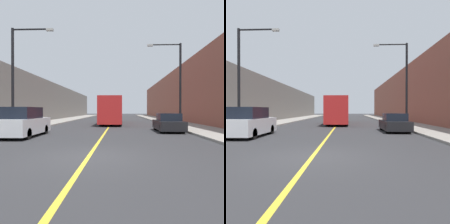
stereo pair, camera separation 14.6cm
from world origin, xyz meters
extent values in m
plane|color=#2D2D30|center=(0.00, 0.00, 0.00)|extent=(200.00, 200.00, 0.00)
cube|color=gray|center=(-8.25, 30.00, 0.07)|extent=(3.85, 72.00, 0.15)
cube|color=gray|center=(8.25, 30.00, 0.07)|extent=(3.85, 72.00, 0.15)
cube|color=#66605B|center=(-12.17, 30.00, 3.22)|extent=(4.00, 72.00, 6.45)
cube|color=brown|center=(12.17, 30.00, 4.26)|extent=(4.00, 72.00, 8.51)
cube|color=gold|center=(0.00, 30.00, 0.00)|extent=(0.16, 72.00, 0.01)
cube|color=#AD1E1E|center=(0.09, 20.18, 1.77)|extent=(2.55, 12.31, 2.99)
cube|color=black|center=(0.09, 14.05, 2.29)|extent=(2.17, 0.04, 1.34)
cylinder|color=black|center=(-0.90, 16.36, 0.45)|extent=(0.56, 0.91, 0.91)
cylinder|color=black|center=(1.09, 16.36, 0.45)|extent=(0.56, 0.91, 0.91)
cylinder|color=black|center=(-0.90, 24.00, 0.45)|extent=(0.56, 0.91, 0.91)
cylinder|color=black|center=(1.09, 24.00, 0.45)|extent=(0.56, 0.91, 0.91)
cube|color=silver|center=(-5.15, 6.15, 0.70)|extent=(1.94, 4.78, 0.99)
cube|color=black|center=(-5.15, 5.91, 1.57)|extent=(1.70, 2.63, 0.75)
cube|color=black|center=(-5.15, 3.79, 0.88)|extent=(1.64, 0.04, 0.45)
cylinder|color=black|center=(-5.90, 4.67, 0.34)|extent=(0.43, 0.68, 0.68)
cylinder|color=black|center=(-4.39, 4.67, 0.34)|extent=(0.43, 0.68, 0.68)
cylinder|color=black|center=(-5.90, 7.63, 0.34)|extent=(0.43, 0.68, 0.68)
cylinder|color=black|center=(-4.39, 7.63, 0.34)|extent=(0.43, 0.68, 0.68)
cube|color=black|center=(5.08, 9.91, 0.54)|extent=(1.90, 4.30, 0.70)
cube|color=black|center=(5.08, 9.70, 1.19)|extent=(1.67, 1.94, 0.60)
cube|color=black|center=(5.08, 7.79, 0.66)|extent=(1.61, 0.04, 0.32)
cylinder|color=black|center=(4.34, 8.58, 0.31)|extent=(0.42, 0.62, 0.62)
cylinder|color=black|center=(5.82, 8.58, 0.31)|extent=(0.42, 0.62, 0.62)
cylinder|color=black|center=(4.34, 11.25, 0.31)|extent=(0.42, 0.62, 0.62)
cylinder|color=black|center=(5.82, 11.25, 0.31)|extent=(0.42, 0.62, 0.62)
cylinder|color=black|center=(-6.62, 7.53, 3.91)|extent=(0.20, 0.20, 7.54)
cylinder|color=black|center=(-5.25, 7.53, 7.58)|extent=(2.74, 0.12, 0.12)
cube|color=#999993|center=(-3.89, 7.53, 7.53)|extent=(0.50, 0.24, 0.16)
cylinder|color=black|center=(6.62, 11.95, 3.97)|extent=(0.20, 0.20, 7.65)
cylinder|color=black|center=(5.25, 11.95, 7.69)|extent=(2.74, 0.12, 0.12)
cube|color=#999993|center=(3.89, 11.95, 7.64)|extent=(0.50, 0.24, 0.16)
camera|label=1|loc=(1.19, -8.02, 1.74)|focal=35.00mm
camera|label=2|loc=(1.33, -8.02, 1.74)|focal=35.00mm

